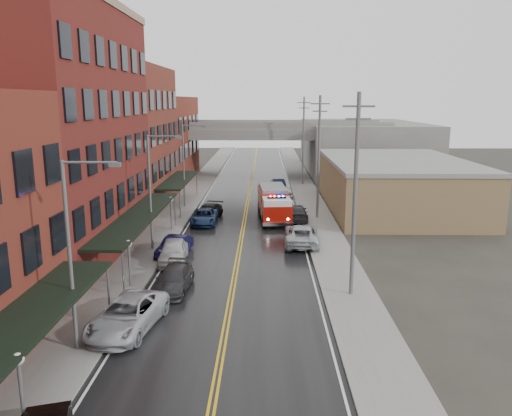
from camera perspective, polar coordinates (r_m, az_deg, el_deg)
name	(u,v)px	position (r m, az deg, el deg)	size (l,w,h in m)	color
road	(243,231)	(44.90, -1.54, -2.65)	(11.00, 160.00, 0.02)	black
sidewalk_left	(162,230)	(45.79, -10.71, -2.48)	(3.00, 160.00, 0.15)	slate
sidewalk_right	(324,231)	(45.15, 7.76, -2.59)	(3.00, 160.00, 0.15)	slate
curb_left	(180,230)	(45.49, -8.68, -2.51)	(0.30, 160.00, 0.15)	gray
curb_right	(305,231)	(44.98, 5.67, -2.59)	(0.30, 160.00, 0.15)	gray
brick_building_b	(55,136)	(39.52, -21.94, 7.68)	(9.00, 20.00, 18.00)	maroon
brick_building_c	(123,138)	(56.13, -14.91, 7.70)	(9.00, 15.00, 15.00)	maroon
brick_building_far	(158,140)	(73.18, -11.12, 7.66)	(9.00, 20.00, 12.00)	maroon
tan_building	(395,186)	(55.89, 15.56, 2.47)	(14.00, 22.00, 5.00)	olive
right_far_block	(361,147)	(85.20, 11.96, 6.89)	(18.00, 30.00, 8.00)	slate
awning_0	(15,330)	(21.55, -25.86, -12.44)	(2.60, 16.00, 3.09)	black
awning_1	(139,216)	(38.53, -13.25, -0.92)	(2.60, 18.00, 3.09)	black
awning_2	(179,180)	(55.34, -8.85, 3.19)	(2.60, 13.00, 3.09)	black
globe_lamp_0	(20,375)	(19.78, -25.41, -16.84)	(0.44, 0.44, 3.12)	#59595B
globe_lamp_1	(129,253)	(31.89, -14.33, -4.98)	(0.44, 0.44, 3.12)	#59595B
globe_lamp_2	(171,206)	(45.11, -9.71, 0.25)	(0.44, 0.44, 3.12)	#59595B
street_lamp_0	(74,245)	(23.86, -20.06, -3.97)	(2.64, 0.22, 9.00)	#59595B
street_lamp_1	(153,185)	(38.84, -11.70, 2.56)	(2.64, 0.22, 9.00)	#59595B
street_lamp_2	(186,160)	(54.40, -8.03, 5.41)	(2.64, 0.22, 9.00)	#59595B
utility_pole_0	(355,193)	(29.29, 11.25, 1.70)	(1.80, 0.24, 12.00)	#59595B
utility_pole_1	(319,155)	(48.90, 7.19, 5.99)	(1.80, 0.24, 12.00)	#59595B
utility_pole_2	(303,139)	(68.74, 5.44, 7.81)	(1.80, 0.24, 12.00)	#59595B
overpass	(252,138)	(75.58, -0.47, 8.02)	(40.00, 10.00, 7.50)	slate
fire_truck	(274,203)	(48.95, 2.05, 0.61)	(3.92, 8.68, 3.10)	#920F06
parked_car_left_2	(127,315)	(26.81, -14.49, -11.77)	(2.69, 5.83, 1.62)	#B4B7BD
parked_car_left_3	(173,279)	(31.51, -9.41, -8.06)	(1.96, 4.82, 1.40)	#2B2B2E
parked_car_left_4	(173,251)	(36.77, -9.43, -4.88)	(1.95, 4.84, 1.65)	silver
parked_car_left_5	(175,246)	(38.35, -9.30, -4.33)	(1.51, 4.34, 1.43)	black
parked_car_left_6	(204,217)	(47.60, -5.93, -1.00)	(2.32, 5.04, 1.40)	#122243
parked_car_left_7	(209,212)	(49.67, -5.45, -0.43)	(1.96, 4.82, 1.40)	black
parked_car_right_0	(302,235)	(40.80, 5.23, -3.05)	(2.72, 5.89, 1.64)	#ACB0B4
parked_car_right_1	(296,213)	(48.84, 4.55, -0.53)	(2.19, 5.39, 1.57)	#2B2B2D
parked_car_right_2	(285,192)	(60.58, 3.32, 1.88)	(1.58, 3.94, 1.34)	silver
parked_car_right_3	(278,183)	(66.46, 2.52, 2.82)	(1.45, 4.16, 1.37)	black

